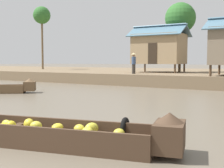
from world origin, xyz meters
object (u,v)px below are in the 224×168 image
at_px(vendor_person, 134,62).
at_px(palm_tree_mid, 42,16).
at_px(banana_boat, 50,132).
at_px(stilt_house_left, 159,48).
at_px(palm_tree_near, 180,18).

bearing_deg(vendor_person, palm_tree_mid, 159.07).
distance_m(banana_boat, stilt_house_left, 21.02).
distance_m(stilt_house_left, palm_tree_mid, 16.85).
bearing_deg(stilt_house_left, vendor_person, -96.94).
height_order(banana_boat, palm_tree_mid, palm_tree_mid).
bearing_deg(stilt_house_left, banana_boat, -74.41).
height_order(palm_tree_mid, vendor_person, palm_tree_mid).
height_order(stilt_house_left, palm_tree_near, palm_tree_near).
height_order(banana_boat, stilt_house_left, stilt_house_left).
xyz_separation_m(palm_tree_near, vendor_person, (-1.86, -5.63, -3.97)).
bearing_deg(palm_tree_near, palm_tree_mid, 178.83).
relative_size(stilt_house_left, palm_tree_mid, 0.65).
distance_m(palm_tree_near, vendor_person, 7.14).
bearing_deg(stilt_house_left, palm_tree_mid, 172.97).
height_order(stilt_house_left, palm_tree_mid, palm_tree_mid).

